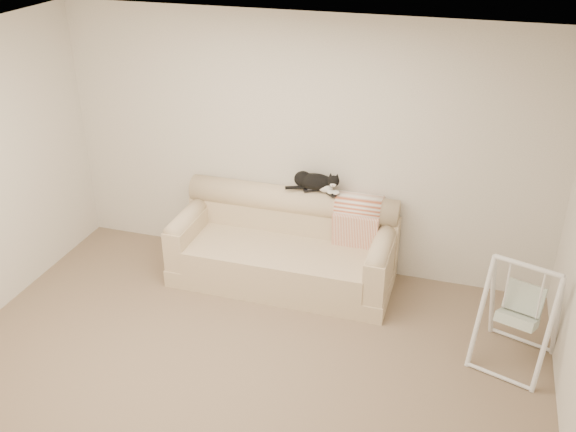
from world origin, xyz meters
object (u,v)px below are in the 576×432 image
at_px(sofa, 285,247).
at_px(baby_swing, 519,313).
at_px(remote_a, 312,190).
at_px(remote_b, 330,193).
at_px(tuxedo_cat, 315,182).

xyz_separation_m(sofa, baby_swing, (2.23, -0.67, 0.13)).
distance_m(remote_a, baby_swing, 2.26).
height_order(remote_a, remote_b, remote_a).
distance_m(sofa, baby_swing, 2.33).
height_order(sofa, baby_swing, baby_swing).
bearing_deg(remote_a, remote_b, -6.83).
bearing_deg(tuxedo_cat, remote_a, -177.92).
relative_size(remote_a, baby_swing, 0.19).
relative_size(remote_a, tuxedo_cat, 0.33).
distance_m(sofa, remote_b, 0.72).
distance_m(remote_b, baby_swing, 2.08).
relative_size(sofa, remote_a, 12.25).
height_order(sofa, remote_a, remote_a).
relative_size(sofa, tuxedo_cat, 4.03).
height_order(sofa, remote_b, remote_b).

